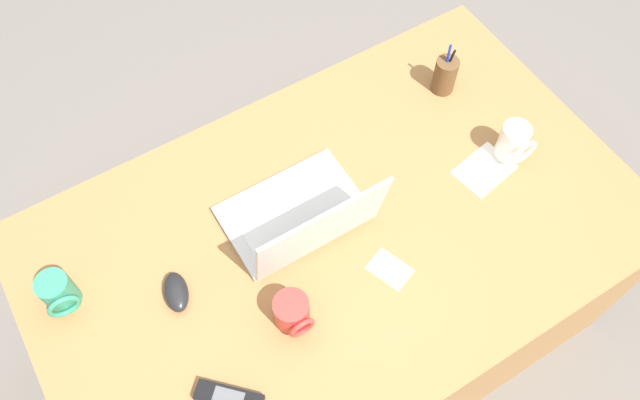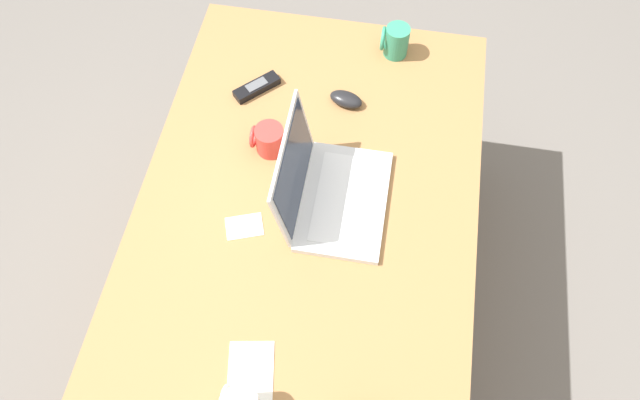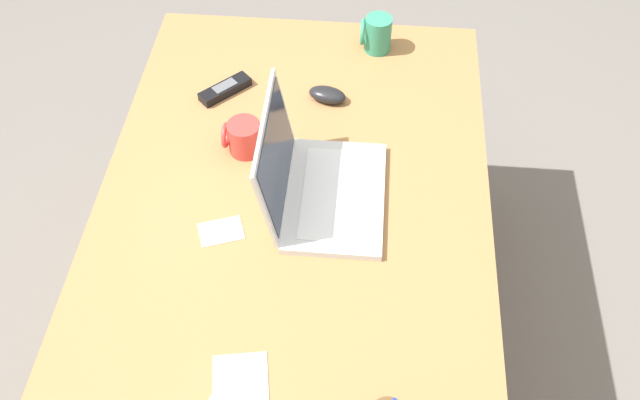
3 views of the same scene
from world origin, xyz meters
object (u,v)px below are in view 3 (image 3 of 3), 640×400
Objects in this scene: laptop at (316,183)px; coffee_mug_tall at (243,137)px; computer_mouse at (327,95)px; coffee_mug_white at (376,34)px; cordless_phone at (225,89)px.

coffee_mug_tall is (0.14, 0.19, -0.01)m from laptop.
computer_mouse is at bearing -0.00° from laptop.
coffee_mug_tall is at bearing 150.38° from computer_mouse.
laptop is 0.59m from coffee_mug_white.
coffee_mug_tall reaches higher than computer_mouse.
cordless_phone is at bearing 38.59° from laptop.
coffee_mug_white is 0.77× the size of cordless_phone.
coffee_mug_tall is at bearing 143.88° from coffee_mug_white.
laptop is at bearing -126.04° from coffee_mug_tall.
laptop is 3.38× the size of computer_mouse.
laptop is 2.54× the size of cordless_phone.
cordless_phone is at bearing 119.24° from coffee_mug_white.
coffee_mug_white reaches higher than computer_mouse.
coffee_mug_tall is (-0.43, 0.32, -0.01)m from coffee_mug_white.
coffee_mug_tall is at bearing 53.96° from laptop.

